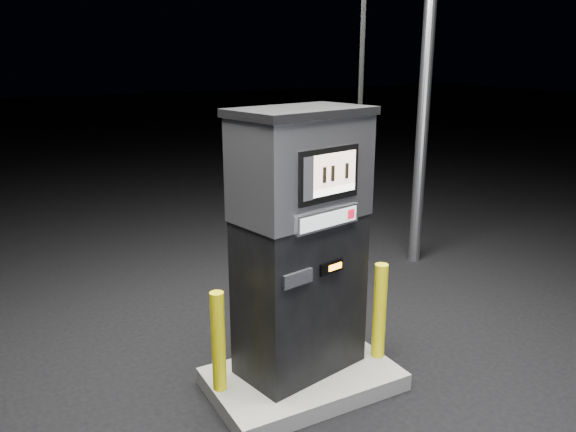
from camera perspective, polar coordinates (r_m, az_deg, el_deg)
ground at (r=5.16m, az=1.49°, el=-16.92°), size 80.00×80.00×0.00m
pump_island at (r=5.12m, az=1.50°, el=-16.21°), size 1.60×1.00×0.15m
fuel_dispenser at (r=4.68m, az=1.32°, el=-2.60°), size 1.31×0.89×4.70m
bollard_left at (r=4.68m, az=-7.09°, el=-12.55°), size 0.13×0.13×0.86m
bollard_right at (r=5.18m, az=9.28°, el=-9.50°), size 0.13×0.13×0.89m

